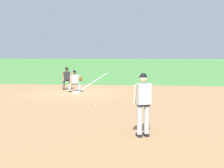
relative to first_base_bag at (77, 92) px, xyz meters
name	(u,v)px	position (x,y,z in m)	size (l,w,h in m)	color
ground_plane	(77,93)	(0.00, 0.00, -0.04)	(160.00, 160.00, 0.00)	#47843D
infield_dirt_patch	(98,107)	(-4.59, -1.94, -0.04)	(18.00, 18.00, 0.01)	#9E754C
foul_line_stripe	(97,80)	(8.59, 0.00, -0.04)	(17.18, 0.10, 0.00)	white
first_base_bag	(77,92)	(0.00, 0.00, 0.00)	(0.38, 0.38, 0.09)	white
baseball	(96,105)	(-4.16, -1.76, -0.01)	(0.07, 0.07, 0.07)	white
pitcher	(143,101)	(-9.13, -3.89, 1.01)	(0.82, 0.60, 1.86)	black
first_baseman	(75,80)	(0.40, 0.17, 0.69)	(0.84, 0.97, 1.34)	black
umpire	(67,77)	(1.43, 0.93, 0.75)	(0.60, 0.67, 1.46)	black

